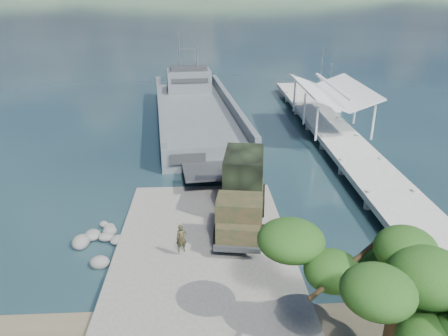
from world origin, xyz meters
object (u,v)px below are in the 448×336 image
soldier (182,245)px  sailboat_near (328,106)px  overhang_tree (382,277)px  military_truck (242,191)px  sailboat_far (320,96)px  landing_craft (196,117)px  pier (332,124)px

soldier → sailboat_near: 36.79m
overhang_tree → military_truck: bearing=106.2°
sailboat_far → overhang_tree: (-10.12, -45.93, 4.77)m
landing_craft → sailboat_near: (16.57, 5.87, -0.48)m
sailboat_far → pier: bearing=-119.1°
military_truck → soldier: (-3.68, -4.04, -1.17)m
landing_craft → sailboat_far: 20.01m
pier → overhang_tree: bearing=-103.3°
overhang_tree → soldier: bearing=131.0°
landing_craft → sailboat_far: landing_craft is taller
soldier → sailboat_far: bearing=54.8°
landing_craft → overhang_tree: size_ratio=4.68×
landing_craft → overhang_tree: 35.90m
sailboat_near → sailboat_far: 5.04m
landing_craft → soldier: size_ratio=20.73×
landing_craft → soldier: (-0.63, -26.63, 0.51)m
pier → soldier: (-14.19, -20.69, -0.30)m
pier → sailboat_far: bearing=79.2°
military_truck → sailboat_near: size_ratio=1.52×
soldier → sailboat_near: sailboat_near is taller
pier → military_truck: pier is taller
overhang_tree → landing_craft: bearing=100.8°
soldier → overhang_tree: 11.75m
soldier → sailboat_far: 41.39m
pier → sailboat_near: sailboat_near is taller
soldier → pier: bearing=45.2°
landing_craft → sailboat_near: size_ratio=5.73×
soldier → overhang_tree: bearing=-59.3°
sailboat_far → soldier: bearing=-133.2°
pier → military_truck: 19.71m
landing_craft → sailboat_far: bearing=27.2°
landing_craft → military_truck: 22.85m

